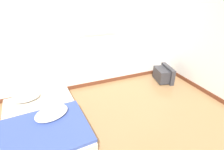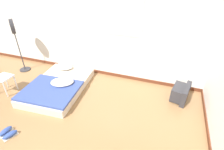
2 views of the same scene
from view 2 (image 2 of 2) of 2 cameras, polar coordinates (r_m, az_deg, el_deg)
wall_back at (r=4.73m, az=-5.30°, el=14.48°), size 8.14×0.08×2.60m
mattress_bed at (r=4.66m, az=-17.18°, el=-3.20°), size 1.39×1.94×0.33m
crt_tv at (r=4.40m, az=21.62°, el=-5.43°), size 0.45×0.60×0.39m
side_stool at (r=4.98m, az=-31.83°, el=-1.37°), size 0.37×0.37×0.44m
sneaker_pair at (r=3.93m, az=-30.88°, el=-15.98°), size 0.32×0.31×0.10m
standing_fan at (r=5.59m, az=-29.16°, el=11.50°), size 0.35×0.34×1.53m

